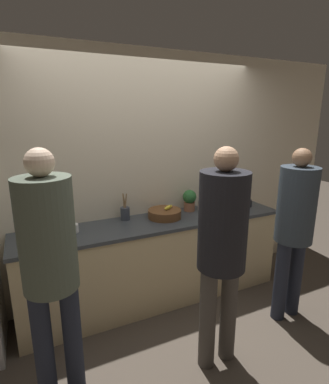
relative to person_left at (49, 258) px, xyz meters
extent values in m
plane|color=#4C4238|center=(1.09, 0.42, -1.06)|extent=(14.00, 14.00, 0.00)
cube|color=beige|center=(1.09, 1.05, 0.24)|extent=(5.20, 0.06, 2.60)
cube|color=beige|center=(1.09, 0.76, -0.63)|extent=(2.75, 0.58, 0.86)
cube|color=#383D42|center=(1.09, 0.76, -0.18)|extent=(2.78, 0.61, 0.03)
cylinder|color=#232838|center=(-0.10, 0.00, -0.64)|extent=(0.13, 0.13, 0.85)
cylinder|color=#232838|center=(0.10, 0.00, -0.64)|extent=(0.13, 0.13, 0.85)
cylinder|color=#515B4C|center=(0.00, 0.00, 0.16)|extent=(0.35, 0.35, 0.74)
sphere|color=beige|center=(0.00, 0.00, 0.62)|extent=(0.18, 0.18, 0.18)
cylinder|color=#4C4742|center=(1.08, -0.24, -0.64)|extent=(0.13, 0.13, 0.84)
cylinder|color=#4C4742|center=(1.28, -0.24, -0.64)|extent=(0.13, 0.13, 0.84)
cylinder|color=black|center=(1.18, -0.24, 0.14)|extent=(0.36, 0.36, 0.73)
sphere|color=tan|center=(1.18, -0.24, 0.60)|extent=(0.17, 0.17, 0.17)
cylinder|color=#232838|center=(2.04, -0.06, -0.66)|extent=(0.13, 0.13, 0.80)
cylinder|color=#232838|center=(2.23, -0.06, -0.66)|extent=(0.13, 0.13, 0.80)
cylinder|color=#333D47|center=(2.13, -0.06, 0.09)|extent=(0.34, 0.34, 0.70)
sphere|color=#936B4C|center=(2.13, -0.06, 0.53)|extent=(0.17, 0.17, 0.17)
cylinder|color=brown|center=(1.20, 0.80, -0.12)|extent=(0.35, 0.35, 0.09)
ellipsoid|color=yellow|center=(1.25, 0.80, -0.06)|extent=(0.15, 0.12, 0.04)
cylinder|color=#3D424C|center=(0.81, 0.92, -0.10)|extent=(0.10, 0.10, 0.13)
cylinder|color=#99754C|center=(0.80, 0.92, 0.00)|extent=(0.01, 0.05, 0.22)
cylinder|color=#99754C|center=(0.82, 0.92, 0.00)|extent=(0.03, 0.04, 0.22)
cylinder|color=#99754C|center=(0.81, 0.91, 0.00)|extent=(0.05, 0.01, 0.22)
cylinder|color=brown|center=(0.05, 0.95, -0.10)|extent=(0.08, 0.08, 0.12)
cylinder|color=brown|center=(0.05, 0.95, -0.02)|extent=(0.03, 0.03, 0.04)
cylinder|color=black|center=(0.05, 0.95, 0.00)|extent=(0.04, 0.04, 0.01)
cylinder|color=silver|center=(1.69, 0.86, -0.11)|extent=(0.07, 0.07, 0.11)
cylinder|color=silver|center=(1.69, 0.86, -0.03)|extent=(0.03, 0.03, 0.04)
cylinder|color=black|center=(1.69, 0.86, -0.01)|extent=(0.04, 0.04, 0.01)
cylinder|color=white|center=(0.26, 0.80, -0.12)|extent=(0.09, 0.09, 0.08)
cylinder|color=#28282D|center=(2.27, 0.74, -0.12)|extent=(0.08, 0.08, 0.08)
cylinder|color=#9E6042|center=(1.56, 0.90, -0.11)|extent=(0.12, 0.12, 0.10)
sphere|color=#2D6B33|center=(1.56, 0.90, 0.00)|extent=(0.15, 0.15, 0.15)
camera|label=1|loc=(-0.08, -1.91, 0.89)|focal=28.00mm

